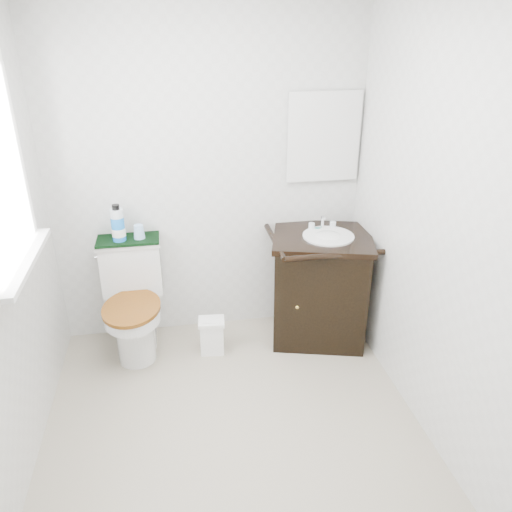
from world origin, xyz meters
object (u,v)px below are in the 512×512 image
object	(u,v)px
cup	(139,232)
mouthwash_bottle	(118,224)
vanity	(320,284)
toilet	(134,306)
trash_bin	(212,335)

from	to	relation	value
cup	mouthwash_bottle	bearing A→B (deg)	-173.77
mouthwash_bottle	vanity	bearing A→B (deg)	-6.62
toilet	cup	world-z (taller)	cup
toilet	vanity	size ratio (longest dim) A/B	0.87
mouthwash_bottle	cup	distance (m)	0.15
toilet	vanity	distance (m)	1.35
mouthwash_bottle	cup	world-z (taller)	mouthwash_bottle
toilet	mouthwash_bottle	distance (m)	0.60
trash_bin	cup	world-z (taller)	cup
trash_bin	cup	xyz separation A→B (m)	(-0.45, 0.26, 0.73)
trash_bin	vanity	bearing A→B (deg)	6.01
mouthwash_bottle	cup	size ratio (longest dim) A/B	2.65
toilet	trash_bin	size ratio (longest dim) A/B	3.01
vanity	trash_bin	xyz separation A→B (m)	(-0.82, -0.09, -0.30)
toilet	cup	xyz separation A→B (m)	(0.08, 0.11, 0.52)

